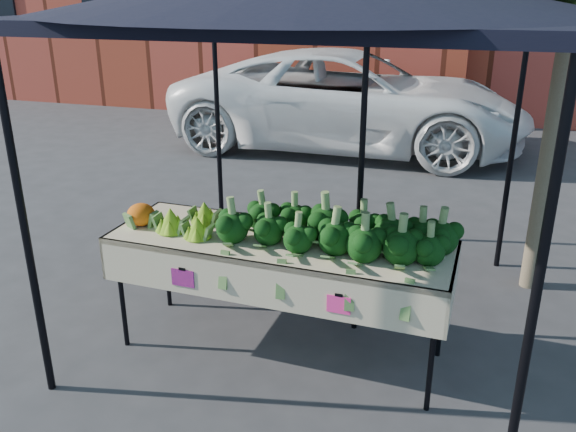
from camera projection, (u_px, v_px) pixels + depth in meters
name	position (u px, v px, depth m)	size (l,w,h in m)	color
ground	(281.00, 344.00, 4.52)	(90.00, 90.00, 0.00)	#2F2F32
table	(280.00, 296.00, 4.28)	(2.43, 0.88, 0.90)	beige
canopy	(317.00, 155.00, 4.41)	(3.16, 3.16, 2.74)	black
broccoli_heap	(336.00, 224.00, 3.98)	(1.63, 0.60, 0.30)	black
romanesco_cluster	(191.00, 214.00, 4.25)	(0.46, 0.50, 0.23)	#9BC126
cauliflower_pair	(141.00, 212.00, 4.33)	(0.23, 0.23, 0.21)	orange
street_tree	(567.00, 45.00, 4.64)	(2.14, 2.14, 4.23)	#1E4C14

